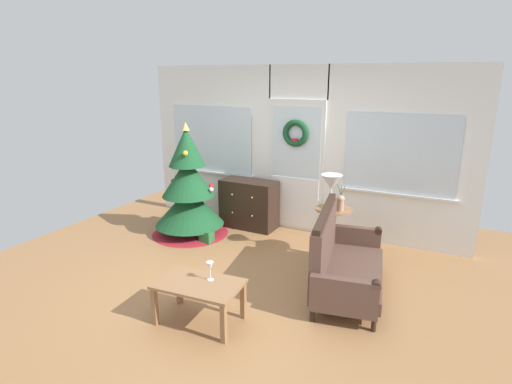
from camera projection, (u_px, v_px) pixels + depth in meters
The scene contains 11 objects.
ground_plane at pixel (232, 283), 4.92m from camera, with size 6.76×6.76×0.00m, color #996B42.
back_wall_with_door at pixel (297, 150), 6.36m from camera, with size 5.20×0.19×2.55m.
christmas_tree at pixel (189, 193), 6.30m from camera, with size 1.18×1.18×1.74m.
dresser_cabinet at pixel (249, 204), 6.65m from camera, with size 0.91×0.46×0.78m.
settee_sofa at pixel (340, 260), 4.67m from camera, with size 0.94×1.64×0.96m.
side_table at pixel (333, 223), 5.47m from camera, with size 0.50×0.48×0.71m.
table_lamp at pixel (331, 186), 5.39m from camera, with size 0.28×0.28×0.44m.
flower_vase at pixel (341, 202), 5.29m from camera, with size 0.11×0.10×0.35m.
coffee_table at pixel (199, 289), 4.07m from camera, with size 0.87×0.58×0.43m.
wine_glass at pixel (210, 267), 4.06m from camera, with size 0.08×0.08×0.20m.
gift_box at pixel (207, 236), 6.11m from camera, with size 0.18×0.16×0.18m, color #266633.
Camera 1 is at (2.23, -3.84, 2.40)m, focal length 28.91 mm.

